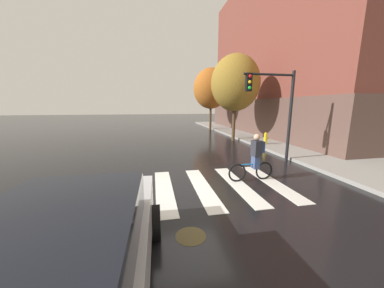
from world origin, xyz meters
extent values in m
plane|color=black|center=(0.00, 0.00, 0.00)|extent=(120.00, 120.00, 0.00)
cube|color=silver|center=(-2.03, 0.00, 0.01)|extent=(0.55, 3.52, 0.01)
cube|color=silver|center=(-0.78, 0.00, 0.01)|extent=(0.55, 3.52, 0.01)
cube|color=silver|center=(0.47, 0.00, 0.01)|extent=(0.55, 3.52, 0.01)
cube|color=silver|center=(1.72, 0.00, 0.01)|extent=(0.55, 3.52, 0.01)
cube|color=silver|center=(2.97, 0.00, 0.01)|extent=(0.55, 3.52, 0.01)
cylinder|color=#473D1E|center=(-0.37, -2.45, 0.00)|extent=(0.64, 0.64, 0.01)
cube|color=#B7B7BC|center=(-2.09, -3.80, 0.69)|extent=(1.95, 4.64, 0.70)
cube|color=black|center=(-2.10, -3.95, 1.31)|extent=(1.70, 2.24, 0.55)
cylinder|color=black|center=(-3.02, -2.30, 0.34)|extent=(0.26, 0.69, 0.68)
cylinder|color=black|center=(-1.10, -2.35, 0.34)|extent=(0.26, 0.69, 0.68)
torus|color=black|center=(2.84, 0.26, 0.33)|extent=(0.66, 0.08, 0.66)
torus|color=black|center=(1.79, 0.23, 0.33)|extent=(0.66, 0.08, 0.66)
cylinder|color=#1972BF|center=(2.32, 0.25, 0.61)|extent=(0.89, 0.08, 0.05)
cylinder|color=#1972BF|center=(2.48, 0.25, 0.68)|extent=(0.04, 0.04, 0.45)
cube|color=#384772|center=(2.48, 0.25, 0.73)|extent=(0.21, 0.29, 0.56)
cube|color=#26262D|center=(2.48, 0.25, 1.18)|extent=(0.25, 0.37, 0.56)
sphere|color=tan|center=(2.48, 0.25, 1.58)|extent=(0.22, 0.22, 0.22)
cube|color=navy|center=(2.66, 0.26, 1.23)|extent=(0.17, 0.28, 0.40)
cylinder|color=black|center=(5.23, 2.31, 2.10)|extent=(0.14, 0.14, 4.20)
cylinder|color=black|center=(4.03, 2.31, 4.00)|extent=(2.40, 0.10, 0.10)
cube|color=black|center=(3.07, 2.31, 3.65)|extent=(0.24, 0.20, 0.76)
sphere|color=red|center=(3.07, 2.20, 3.89)|extent=(0.14, 0.14, 0.14)
sphere|color=gold|center=(3.07, 2.20, 3.65)|extent=(0.14, 0.14, 0.14)
sphere|color=green|center=(3.07, 2.20, 3.41)|extent=(0.14, 0.14, 0.14)
cylinder|color=gold|center=(6.22, 5.90, 0.47)|extent=(0.22, 0.22, 0.65)
sphere|color=gold|center=(6.22, 5.90, 0.84)|extent=(0.18, 0.18, 0.18)
cylinder|color=gold|center=(6.38, 5.90, 0.51)|extent=(0.12, 0.09, 0.09)
cylinder|color=#4C3823|center=(5.00, 8.42, 1.43)|extent=(0.24, 0.24, 2.87)
ellipsoid|color=olive|center=(5.00, 8.42, 4.30)|extent=(3.57, 3.57, 4.11)
cylinder|color=#4C3823|center=(5.12, 15.28, 1.49)|extent=(0.24, 0.24, 2.98)
ellipsoid|color=#A5591E|center=(5.12, 15.28, 4.46)|extent=(3.70, 3.70, 4.26)
cube|color=brown|center=(16.41, 11.74, 1.60)|extent=(17.38, 20.51, 3.20)
cube|color=brown|center=(16.41, 11.74, 8.91)|extent=(17.03, 20.10, 11.41)
camera|label=1|loc=(-1.05, -6.13, 2.65)|focal=18.90mm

